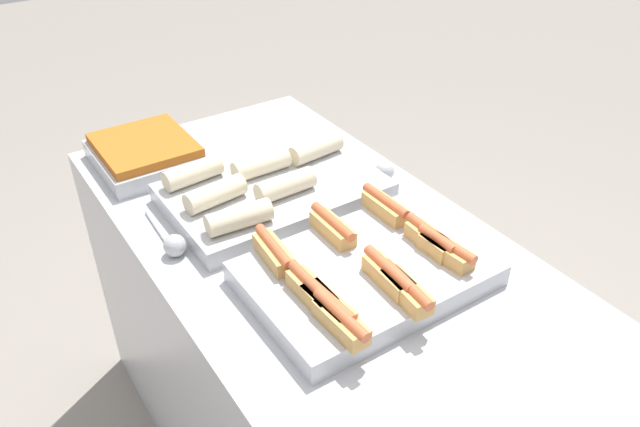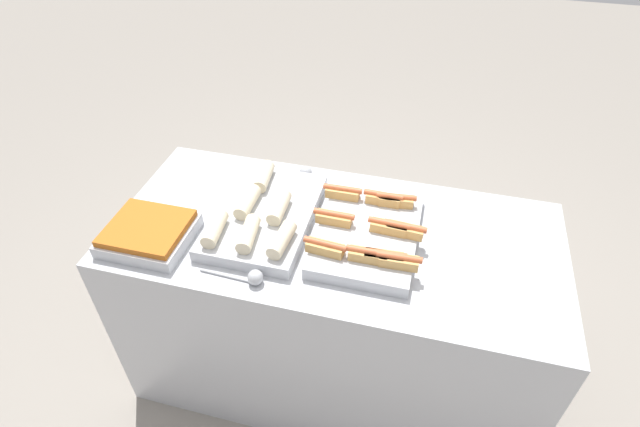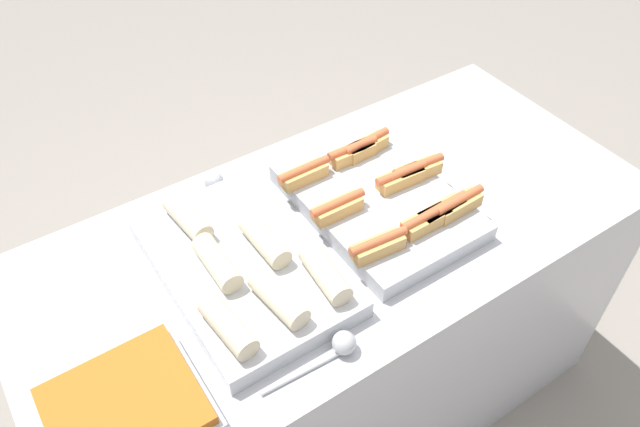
# 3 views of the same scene
# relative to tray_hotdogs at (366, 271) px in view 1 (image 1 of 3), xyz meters

# --- Properties ---
(counter) EXTENTS (1.64, 0.76, 0.87)m
(counter) POSITION_rel_tray_hotdogs_xyz_m (-0.12, 0.00, -0.47)
(counter) COLOR #B7BABF
(counter) RESTS_ON ground_plane
(tray_hotdogs) EXTENTS (0.41, 0.50, 0.10)m
(tray_hotdogs) POSITION_rel_tray_hotdogs_xyz_m (0.00, 0.00, 0.00)
(tray_hotdogs) COLOR #B7BABF
(tray_hotdogs) RESTS_ON counter
(tray_wraps) EXTENTS (0.35, 0.54, 0.10)m
(tray_wraps) POSITION_rel_tray_hotdogs_xyz_m (-0.40, -0.01, -0.00)
(tray_wraps) COLOR #B7BABF
(tray_wraps) RESTS_ON counter
(tray_side_front) EXTENTS (0.29, 0.27, 0.07)m
(tray_side_front) POSITION_rel_tray_hotdogs_xyz_m (-0.76, -0.20, -0.00)
(tray_side_front) COLOR #B7BABF
(tray_side_front) RESTS_ON counter
(serving_spoon_near) EXTENTS (0.23, 0.05, 0.05)m
(serving_spoon_near) POSITION_rel_tray_hotdogs_xyz_m (-0.33, -0.30, -0.01)
(serving_spoon_near) COLOR #B2B5BA
(serving_spoon_near) RESTS_ON counter
(serving_spoon_far) EXTENTS (0.23, 0.05, 0.05)m
(serving_spoon_far) POSITION_rel_tray_hotdogs_xyz_m (-0.33, 0.31, -0.01)
(serving_spoon_far) COLOR #B2B5BA
(serving_spoon_far) RESTS_ON counter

